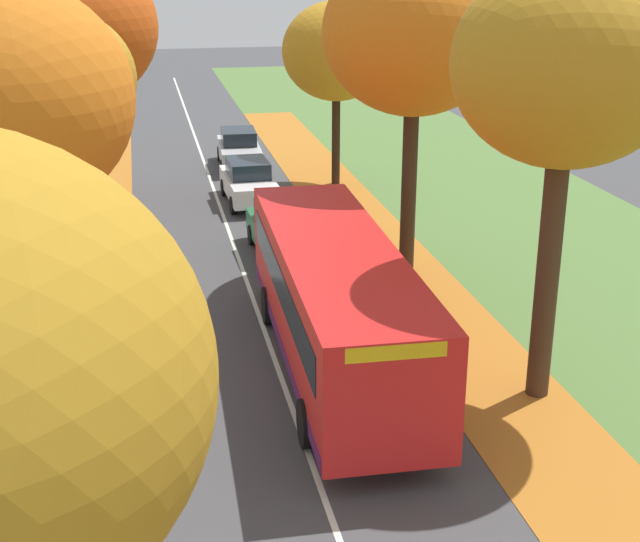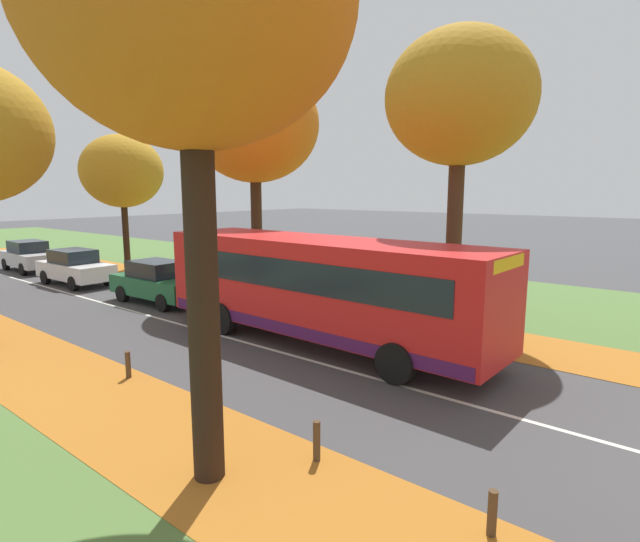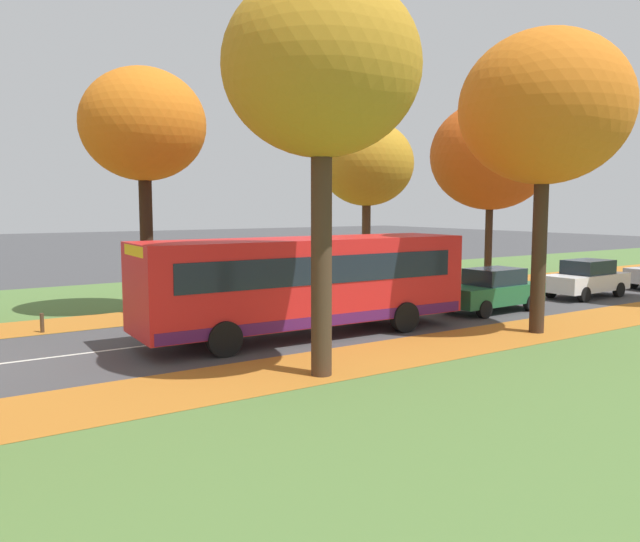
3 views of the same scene
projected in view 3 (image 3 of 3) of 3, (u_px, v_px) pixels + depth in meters
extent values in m
cube|color=#517538|center=(350.00, 281.00, 32.88)|extent=(12.00, 90.00, 0.01)
cube|color=#B26B23|center=(298.00, 301.00, 25.78)|extent=(2.80, 60.00, 0.00)
cube|color=#B26B23|center=(462.00, 342.00, 18.13)|extent=(2.80, 60.00, 0.00)
cube|color=silver|center=(484.00, 304.00, 25.23)|extent=(0.12, 80.00, 0.01)
cylinder|color=black|center=(147.00, 244.00, 22.47)|extent=(0.46, 0.46, 5.17)
ellipsoid|color=orange|center=(143.00, 124.00, 22.02)|extent=(4.41, 4.41, 3.97)
cylinder|color=#422D1E|center=(366.00, 247.00, 27.69)|extent=(0.38, 0.38, 4.26)
ellipsoid|color=#B27F1E|center=(367.00, 163.00, 27.31)|extent=(4.13, 4.13, 3.72)
cylinder|color=#382619|center=(488.00, 242.00, 32.20)|extent=(0.38, 0.38, 4.20)
ellipsoid|color=#C64C14|center=(491.00, 155.00, 31.74)|extent=(6.15, 6.15, 5.54)
cylinder|color=#422D1E|center=(321.00, 261.00, 14.32)|extent=(0.48, 0.48, 5.37)
ellipsoid|color=#B27F1E|center=(321.00, 66.00, 13.87)|extent=(4.47, 4.47, 4.02)
cylinder|color=#382619|center=(539.00, 253.00, 19.26)|extent=(0.45, 0.45, 4.98)
ellipsoid|color=orange|center=(544.00, 108.00, 18.80)|extent=(5.13, 5.13, 4.61)
cylinder|color=#4C3823|center=(42.00, 323.00, 19.46)|extent=(0.12, 0.12, 0.62)
cylinder|color=#4C3823|center=(133.00, 313.00, 21.02)|extent=(0.12, 0.12, 0.68)
cylinder|color=#4C3823|center=(211.00, 306.00, 22.52)|extent=(0.12, 0.12, 0.69)
cylinder|color=#4C3823|center=(279.00, 300.00, 24.09)|extent=(0.12, 0.12, 0.64)
cube|color=red|center=(307.00, 279.00, 18.91)|extent=(2.75, 10.46, 2.50)
cube|color=#19232D|center=(136.00, 278.00, 16.17)|extent=(2.30, 0.16, 1.30)
cube|color=#19232D|center=(307.00, 266.00, 18.86)|extent=(2.76, 9.21, 0.80)
cube|color=#4C1951|center=(307.00, 314.00, 19.02)|extent=(2.77, 10.25, 0.32)
cube|color=yellow|center=(135.00, 251.00, 16.09)|extent=(1.75, 0.12, 0.28)
cylinder|color=black|center=(224.00, 339.00, 16.34)|extent=(0.32, 0.97, 0.96)
cylinder|color=black|center=(192.00, 324.00, 18.35)|extent=(0.32, 0.97, 0.96)
cylinder|color=black|center=(404.00, 317.00, 19.53)|extent=(0.32, 0.97, 0.96)
cylinder|color=black|center=(360.00, 307.00, 21.54)|extent=(0.32, 0.97, 0.96)
cube|color=#1E6038|center=(491.00, 294.00, 23.33)|extent=(1.82, 4.25, 0.70)
cube|color=#19232D|center=(495.00, 276.00, 23.35)|extent=(1.50, 2.06, 0.60)
cylinder|color=black|center=(484.00, 309.00, 21.99)|extent=(0.24, 0.65, 0.64)
cylinder|color=black|center=(451.00, 303.00, 23.27)|extent=(0.24, 0.65, 0.64)
cylinder|color=black|center=(531.00, 303.00, 23.47)|extent=(0.24, 0.65, 0.64)
cylinder|color=black|center=(497.00, 298.00, 24.75)|extent=(0.24, 0.65, 0.64)
cube|color=silver|center=(585.00, 282.00, 26.96)|extent=(1.82, 4.25, 0.70)
cube|color=#19232D|center=(588.00, 267.00, 26.98)|extent=(1.50, 2.06, 0.60)
cylinder|color=black|center=(584.00, 294.00, 25.62)|extent=(0.24, 0.65, 0.64)
cylinder|color=black|center=(551.00, 290.00, 26.90)|extent=(0.24, 0.65, 0.64)
cylinder|color=black|center=(619.00, 290.00, 27.10)|extent=(0.24, 0.65, 0.64)
cylinder|color=black|center=(586.00, 286.00, 28.38)|extent=(0.24, 0.65, 0.64)
cylinder|color=black|center=(633.00, 282.00, 29.95)|extent=(0.25, 0.65, 0.64)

